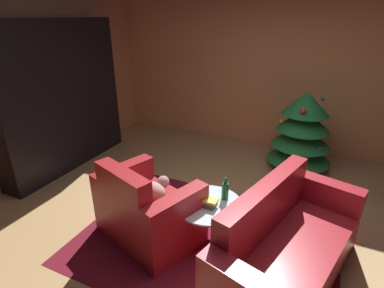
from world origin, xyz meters
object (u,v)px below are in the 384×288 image
(bookshelf_unit, at_px, (68,99))
(book_stack_on_table, at_px, (206,202))
(coffee_table, at_px, (208,207))
(decorated_tree, at_px, (302,132))
(couch_red, at_px, (286,250))
(bottle_on_table, at_px, (225,191))
(armchair_red, at_px, (147,210))

(bookshelf_unit, relative_size, book_stack_on_table, 9.37)
(coffee_table, height_order, decorated_tree, decorated_tree)
(couch_red, distance_m, decorated_tree, 2.27)
(coffee_table, relative_size, decorated_tree, 0.58)
(bookshelf_unit, bearing_deg, bottle_on_table, -14.44)
(armchair_red, bearing_deg, book_stack_on_table, 15.82)
(coffee_table, height_order, bottle_on_table, bottle_on_table)
(couch_red, distance_m, coffee_table, 0.82)
(armchair_red, height_order, book_stack_on_table, armchair_red)
(coffee_table, xyz_separation_m, decorated_tree, (0.66, 2.07, 0.19))
(bookshelf_unit, bearing_deg, couch_red, -16.70)
(bookshelf_unit, height_order, book_stack_on_table, bookshelf_unit)
(couch_red, relative_size, decorated_tree, 1.54)
(bookshelf_unit, distance_m, couch_red, 3.64)
(coffee_table, distance_m, book_stack_on_table, 0.09)
(couch_red, bearing_deg, decorated_tree, 93.54)
(bookshelf_unit, xyz_separation_m, armchair_red, (2.01, -1.06, -0.71))
(armchair_red, bearing_deg, couch_red, 1.43)
(couch_red, height_order, decorated_tree, decorated_tree)
(coffee_table, xyz_separation_m, book_stack_on_table, (-0.01, -0.04, 0.08))
(bookshelf_unit, bearing_deg, coffee_table, -18.05)
(bookshelf_unit, height_order, couch_red, bookshelf_unit)
(bottle_on_table, bearing_deg, bookshelf_unit, 165.56)
(bookshelf_unit, relative_size, couch_red, 1.18)
(armchair_red, height_order, decorated_tree, decorated_tree)
(coffee_table, xyz_separation_m, bottle_on_table, (0.12, 0.15, 0.14))
(armchair_red, bearing_deg, bookshelf_unit, 152.25)
(bookshelf_unit, relative_size, bottle_on_table, 8.84)
(armchair_red, distance_m, book_stack_on_table, 0.64)
(coffee_table, bearing_deg, decorated_tree, 72.39)
(armchair_red, height_order, coffee_table, armchair_red)
(bottle_on_table, bearing_deg, book_stack_on_table, -125.33)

